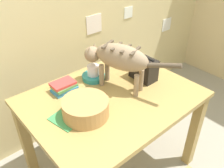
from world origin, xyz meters
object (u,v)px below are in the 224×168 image
(dining_table, at_px, (112,106))
(book_stack, at_px, (64,87))
(magazine, at_px, (72,115))
(toaster, at_px, (144,69))
(saucer_bowl, at_px, (93,77))
(cat, at_px, (118,58))
(wicker_basket, at_px, (86,108))
(coffee_mug, at_px, (93,70))

(dining_table, distance_m, book_stack, 0.37)
(magazine, distance_m, toaster, 0.66)
(magazine, bearing_deg, toaster, -11.22)
(saucer_bowl, xyz_separation_m, magazine, (-0.36, -0.25, -0.02))
(dining_table, height_order, cat, cat)
(saucer_bowl, distance_m, magazine, 0.44)
(wicker_basket, bearing_deg, coffee_mug, 46.02)
(coffee_mug, distance_m, book_stack, 0.26)
(dining_table, distance_m, toaster, 0.38)
(dining_table, height_order, saucer_bowl, saucer_bowl)
(dining_table, bearing_deg, toaster, 2.38)
(dining_table, distance_m, wicker_basket, 0.30)
(saucer_bowl, xyz_separation_m, coffee_mug, (0.00, 0.00, 0.06))
(dining_table, relative_size, wicker_basket, 4.04)
(saucer_bowl, distance_m, coffee_mug, 0.06)
(dining_table, xyz_separation_m, cat, (0.11, 0.06, 0.33))
(dining_table, xyz_separation_m, wicker_basket, (-0.26, -0.05, 0.15))
(coffee_mug, bearing_deg, dining_table, -99.12)
(cat, distance_m, coffee_mug, 0.26)
(coffee_mug, relative_size, magazine, 0.52)
(coffee_mug, relative_size, book_stack, 0.74)
(dining_table, xyz_separation_m, book_stack, (-0.22, 0.27, 0.13))
(toaster, bearing_deg, dining_table, -177.62)
(toaster, bearing_deg, wicker_basket, -174.16)
(saucer_bowl, relative_size, book_stack, 1.00)
(coffee_mug, relative_size, wicker_basket, 0.45)
(cat, relative_size, magazine, 2.74)
(saucer_bowl, height_order, book_stack, book_stack)
(cat, relative_size, saucer_bowl, 3.85)
(coffee_mug, distance_m, toaster, 0.38)
(coffee_mug, xyz_separation_m, magazine, (-0.37, -0.25, -0.07))
(cat, distance_m, saucer_bowl, 0.30)
(wicker_basket, bearing_deg, dining_table, 10.24)
(coffee_mug, bearing_deg, wicker_basket, -133.98)
(coffee_mug, xyz_separation_m, toaster, (0.29, -0.25, 0.01))
(saucer_bowl, distance_m, book_stack, 0.26)
(book_stack, bearing_deg, magazine, -112.21)
(magazine, distance_m, book_stack, 0.28)
(saucer_bowl, relative_size, wicker_basket, 0.61)
(book_stack, bearing_deg, wicker_basket, -97.07)
(magazine, xyz_separation_m, book_stack, (0.11, 0.26, 0.03))
(cat, height_order, toaster, cat)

